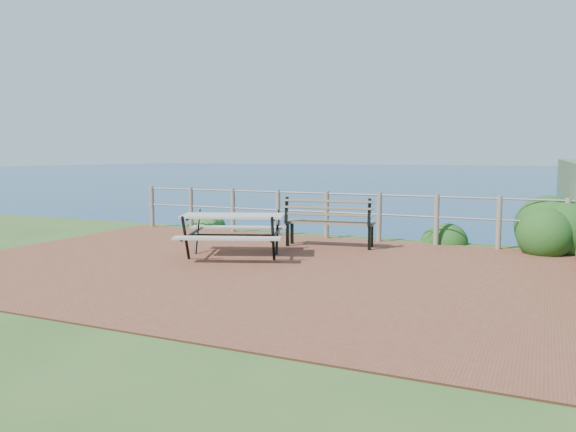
{
  "coord_description": "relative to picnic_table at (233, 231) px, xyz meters",
  "views": [
    {
      "loc": [
        4.19,
        -7.8,
        1.78
      ],
      "look_at": [
        0.25,
        0.82,
        0.75
      ],
      "focal_mm": 35.0,
      "sensor_mm": 36.0,
      "label": 1
    }
  ],
  "objects": [
    {
      "name": "park_bench",
      "position": [
        1.14,
        1.72,
        0.17
      ],
      "size": [
        1.76,
        0.68,
        0.97
      ],
      "rotation": [
        0.0,
        0.0,
        0.15
      ],
      "color": "brown",
      "rests_on": "ground"
    },
    {
      "name": "shrub_lip_west",
      "position": [
        -2.75,
        3.4,
        -0.47
      ],
      "size": [
        0.76,
        0.76,
        0.5
      ],
      "primitive_type": "ellipsoid",
      "color": "#2C5720",
      "rests_on": "ground"
    },
    {
      "name": "shrub_right_edge",
      "position": [
        5.16,
        2.91,
        -0.47
      ],
      "size": [
        1.22,
        1.22,
        1.74
      ],
      "primitive_type": "ellipsoid",
      "color": "#1A3B12",
      "rests_on": "ground"
    },
    {
      "name": "safety_railing",
      "position": [
        0.67,
        2.79,
        0.1
      ],
      "size": [
        9.4,
        0.1,
        1.0
      ],
      "color": "#6B5B4C",
      "rests_on": "ground"
    },
    {
      "name": "shrub_lip_east",
      "position": [
        2.91,
        3.38,
        -0.47
      ],
      "size": [
        0.82,
        0.82,
        0.58
      ],
      "primitive_type": "ellipsoid",
      "color": "#1A3B12",
      "rests_on": "ground"
    },
    {
      "name": "ground",
      "position": [
        0.67,
        -0.56,
        -0.47
      ],
      "size": [
        10.0,
        7.0,
        0.12
      ],
      "primitive_type": "cube",
      "color": "brown",
      "rests_on": "ground"
    },
    {
      "name": "ocean",
      "position": [
        0.67,
        199.44,
        -0.47
      ],
      "size": [
        1200.0,
        1200.0,
        0.0
      ],
      "primitive_type": "plane",
      "color": "navy",
      "rests_on": "ground"
    },
    {
      "name": "picnic_table",
      "position": [
        0.0,
        0.0,
        0.0
      ],
      "size": [
        1.89,
        1.43,
        0.74
      ],
      "rotation": [
        0.0,
        0.0,
        0.37
      ],
      "color": "#9E9A8E",
      "rests_on": "ground"
    }
  ]
}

